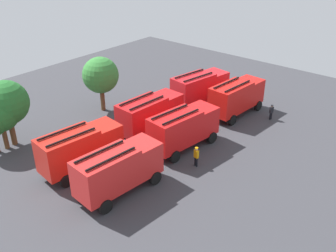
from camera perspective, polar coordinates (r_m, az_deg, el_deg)
name	(u,v)px	position (r m, az deg, el deg)	size (l,w,h in m)	color
ground_plane	(168,139)	(36.98, 0.00, -1.92)	(54.69, 54.69, 0.00)	#38383D
fire_truck_0	(118,168)	(29.05, -7.44, -6.31)	(7.38, 3.25, 3.88)	red
fire_truck_1	(183,127)	(34.52, 2.33, -0.17)	(7.44, 3.43, 3.88)	red
fire_truck_2	(237,96)	(41.52, 10.20, 4.40)	(7.36, 3.17, 3.88)	red
fire_truck_3	(80,147)	(32.21, -12.96, -3.14)	(7.42, 3.39, 3.88)	red
fire_truck_4	(150,113)	(37.18, -2.68, 1.97)	(7.31, 3.03, 3.88)	red
fire_truck_5	(200,87)	(43.45, 4.79, 5.82)	(7.49, 3.65, 3.88)	red
firefighter_0	(172,96)	(44.02, 0.63, 4.52)	(0.45, 0.48, 1.69)	black
firefighter_1	(189,90)	(45.62, 3.17, 5.46)	(0.46, 0.32, 1.83)	black
firefighter_2	(196,156)	(32.51, 4.24, -4.43)	(0.33, 0.46, 1.82)	black
firefighter_3	(271,111)	(41.77, 15.18, 2.13)	(0.47, 0.34, 1.66)	black
tree_1	(0,113)	(36.93, -23.85, 1.79)	(3.46, 3.46, 5.37)	brown
tree_2	(6,103)	(37.14, -23.02, 3.19)	(4.07, 4.07, 6.31)	brown
tree_3	(101,75)	(41.88, -10.05, 7.47)	(3.92, 3.92, 6.07)	brown
traffic_cone_0	(217,103)	(44.03, 7.39, 3.36)	(0.41, 0.41, 0.58)	#F2600C
traffic_cone_1	(90,143)	(36.32, -11.64, -2.58)	(0.44, 0.44, 0.63)	#F2600C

